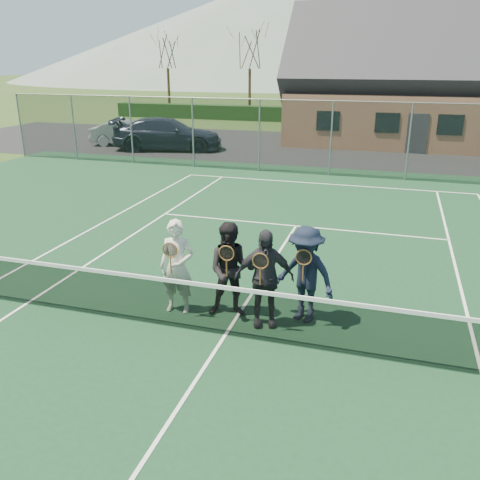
{
  "coord_description": "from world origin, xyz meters",
  "views": [
    {
      "loc": [
        2.51,
        -7.34,
        4.55
      ],
      "look_at": [
        -0.19,
        1.5,
        1.25
      ],
      "focal_mm": 38.0,
      "sensor_mm": 36.0,
      "label": 1
    }
  ],
  "objects_px": {
    "car_b": "(128,133)",
    "player_d": "(305,274)",
    "clubhouse": "(431,70)",
    "player_a": "(177,267)",
    "player_c": "(264,278)",
    "car_a": "(130,131)",
    "tennis_net": "(225,309)",
    "player_b": "(231,270)",
    "car_c": "(168,134)"
  },
  "relations": [
    {
      "from": "car_b",
      "to": "player_d",
      "type": "distance_m",
      "value": 21.52
    },
    {
      "from": "clubhouse",
      "to": "player_d",
      "type": "height_order",
      "value": "clubhouse"
    },
    {
      "from": "clubhouse",
      "to": "player_a",
      "type": "xyz_separation_m",
      "value": [
        -5.14,
        -23.37,
        -3.07
      ]
    },
    {
      "from": "car_b",
      "to": "player_d",
      "type": "height_order",
      "value": "player_d"
    },
    {
      "from": "player_a",
      "to": "player_c",
      "type": "height_order",
      "value": "same"
    },
    {
      "from": "car_a",
      "to": "player_c",
      "type": "distance_m",
      "value": 22.67
    },
    {
      "from": "tennis_net",
      "to": "player_b",
      "type": "bearing_deg",
      "value": 99.82
    },
    {
      "from": "car_a",
      "to": "player_b",
      "type": "distance_m",
      "value": 22.15
    },
    {
      "from": "tennis_net",
      "to": "player_c",
      "type": "distance_m",
      "value": 0.88
    },
    {
      "from": "car_b",
      "to": "player_c",
      "type": "height_order",
      "value": "player_c"
    },
    {
      "from": "car_c",
      "to": "clubhouse",
      "type": "xyz_separation_m",
      "value": [
        13.04,
        6.58,
        3.16
      ]
    },
    {
      "from": "car_a",
      "to": "player_a",
      "type": "height_order",
      "value": "player_a"
    },
    {
      "from": "player_a",
      "to": "tennis_net",
      "type": "bearing_deg",
      "value": -28.7
    },
    {
      "from": "car_c",
      "to": "player_a",
      "type": "bearing_deg",
      "value": -168.72
    },
    {
      "from": "car_b",
      "to": "player_c",
      "type": "distance_m",
      "value": 21.43
    },
    {
      "from": "car_c",
      "to": "player_b",
      "type": "height_order",
      "value": "player_b"
    },
    {
      "from": "tennis_net",
      "to": "player_c",
      "type": "bearing_deg",
      "value": 48.56
    },
    {
      "from": "player_c",
      "to": "tennis_net",
      "type": "bearing_deg",
      "value": -131.44
    },
    {
      "from": "car_a",
      "to": "player_d",
      "type": "xyz_separation_m",
      "value": [
        13.47,
        -18.32,
        0.27
      ]
    },
    {
      "from": "clubhouse",
      "to": "player_a",
      "type": "height_order",
      "value": "clubhouse"
    },
    {
      "from": "car_a",
      "to": "car_b",
      "type": "height_order",
      "value": "car_b"
    },
    {
      "from": "tennis_net",
      "to": "player_c",
      "type": "xyz_separation_m",
      "value": [
        0.53,
        0.6,
        0.38
      ]
    },
    {
      "from": "car_c",
      "to": "player_b",
      "type": "relative_size",
      "value": 3.17
    },
    {
      "from": "player_d",
      "to": "player_a",
      "type": "bearing_deg",
      "value": -171.58
    },
    {
      "from": "car_a",
      "to": "clubhouse",
      "type": "bearing_deg",
      "value": -49.6
    },
    {
      "from": "car_c",
      "to": "tennis_net",
      "type": "relative_size",
      "value": 0.49
    },
    {
      "from": "car_c",
      "to": "car_b",
      "type": "bearing_deg",
      "value": 61.16
    },
    {
      "from": "car_c",
      "to": "clubhouse",
      "type": "relative_size",
      "value": 0.37
    },
    {
      "from": "car_b",
      "to": "car_c",
      "type": "distance_m",
      "value": 2.82
    },
    {
      "from": "clubhouse",
      "to": "player_c",
      "type": "distance_m",
      "value": 23.86
    },
    {
      "from": "car_c",
      "to": "clubhouse",
      "type": "distance_m",
      "value": 14.95
    },
    {
      "from": "player_c",
      "to": "player_d",
      "type": "bearing_deg",
      "value": 29.43
    },
    {
      "from": "player_a",
      "to": "player_b",
      "type": "height_order",
      "value": "same"
    },
    {
      "from": "player_a",
      "to": "clubhouse",
      "type": "bearing_deg",
      "value": 77.58
    },
    {
      "from": "player_b",
      "to": "player_d",
      "type": "bearing_deg",
      "value": 8.46
    },
    {
      "from": "car_b",
      "to": "clubhouse",
      "type": "height_order",
      "value": "clubhouse"
    },
    {
      "from": "tennis_net",
      "to": "player_d",
      "type": "bearing_deg",
      "value": 39.2
    },
    {
      "from": "car_b",
      "to": "player_d",
      "type": "xyz_separation_m",
      "value": [
        12.96,
        -17.18,
        0.25
      ]
    },
    {
      "from": "player_a",
      "to": "player_d",
      "type": "relative_size",
      "value": 1.0
    },
    {
      "from": "car_b",
      "to": "player_a",
      "type": "height_order",
      "value": "player_a"
    },
    {
      "from": "player_d",
      "to": "clubhouse",
      "type": "bearing_deg",
      "value": 83.05
    },
    {
      "from": "car_b",
      "to": "tennis_net",
      "type": "height_order",
      "value": "car_b"
    },
    {
      "from": "tennis_net",
      "to": "car_a",
      "type": "bearing_deg",
      "value": 122.47
    },
    {
      "from": "car_c",
      "to": "player_d",
      "type": "height_order",
      "value": "player_d"
    },
    {
      "from": "player_c",
      "to": "car_c",
      "type": "bearing_deg",
      "value": 119.63
    },
    {
      "from": "player_a",
      "to": "car_c",
      "type": "bearing_deg",
      "value": 115.19
    },
    {
      "from": "clubhouse",
      "to": "player_a",
      "type": "bearing_deg",
      "value": -102.42
    },
    {
      "from": "player_c",
      "to": "car_a",
      "type": "bearing_deg",
      "value": 124.41
    },
    {
      "from": "car_a",
      "to": "tennis_net",
      "type": "xyz_separation_m",
      "value": [
        12.28,
        -19.3,
        -0.11
      ]
    },
    {
      "from": "player_d",
      "to": "car_c",
      "type": "bearing_deg",
      "value": 121.89
    }
  ]
}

